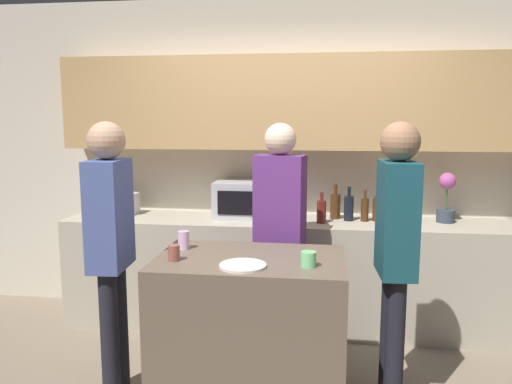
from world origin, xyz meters
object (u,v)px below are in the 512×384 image
at_px(plate_on_island, 243,266).
at_px(bottle_2, 349,208).
at_px(bottle_0, 321,211).
at_px(person_center, 396,242).
at_px(bottle_5, 394,207).
at_px(microwave, 247,199).
at_px(person_left, 110,237).
at_px(potted_plant, 446,198).
at_px(bottle_3, 365,209).
at_px(cup_0, 184,240).
at_px(toaster, 122,203).
at_px(cup_2, 309,259).
at_px(cup_1, 174,253).
at_px(bottle_4, 377,208).
at_px(bottle_1, 335,206).
at_px(person_right, 280,220).

bearing_deg(plate_on_island, bottle_2, 65.54).
relative_size(bottle_0, bottle_2, 0.89).
bearing_deg(person_center, bottle_5, -9.95).
distance_m(microwave, plate_on_island, 1.46).
bearing_deg(person_left, bottle_2, 127.20).
distance_m(potted_plant, bottle_2, 0.76).
bearing_deg(bottle_3, cup_0, -137.91).
bearing_deg(toaster, bottle_3, -1.17).
relative_size(bottle_5, person_left, 0.19).
bearing_deg(bottle_3, cup_2, -106.85).
height_order(bottle_0, cup_2, bottle_0).
relative_size(bottle_5, cup_1, 3.53).
bearing_deg(cup_0, person_center, -4.04).
relative_size(toaster, potted_plant, 0.66).
bearing_deg(bottle_4, cup_0, -139.71).
distance_m(bottle_2, plate_on_island, 1.54).
xyz_separation_m(bottle_2, plate_on_island, (-0.64, -1.40, -0.09)).
xyz_separation_m(plate_on_island, person_left, (-0.82, 0.14, 0.10)).
xyz_separation_m(bottle_1, person_right, (-0.40, -0.66, 0.00)).
xyz_separation_m(bottle_2, cup_2, (-0.28, -1.35, -0.05)).
distance_m(toaster, plate_on_island, 1.93).
bearing_deg(person_left, cup_0, 111.50).
distance_m(microwave, potted_plant, 1.59).
bearing_deg(person_center, bottle_1, 11.37).
distance_m(bottle_5, cup_0, 1.75).
distance_m(potted_plant, cup_0, 2.14).
bearing_deg(toaster, person_right, -23.88).
height_order(bottle_1, bottle_5, bottle_5).
xyz_separation_m(bottle_0, bottle_5, (0.57, 0.09, 0.03)).
xyz_separation_m(cup_1, person_center, (1.25, 0.17, 0.06)).
bearing_deg(bottle_2, microwave, 177.60).
bearing_deg(bottle_2, person_center, -79.92).
xyz_separation_m(cup_0, person_left, (-0.39, -0.19, 0.05)).
height_order(bottle_1, bottle_4, bottle_1).
xyz_separation_m(potted_plant, bottle_1, (-0.86, 0.03, -0.09)).
bearing_deg(bottle_1, microwave, -177.47).
distance_m(bottle_0, bottle_1, 0.22).
height_order(bottle_0, cup_0, bottle_0).
bearing_deg(person_right, bottle_4, -129.32).
relative_size(bottle_3, plate_on_island, 0.98).
xyz_separation_m(bottle_0, bottle_1, (0.11, 0.19, 0.01)).
xyz_separation_m(potted_plant, person_center, (-0.55, -1.20, -0.08)).
bearing_deg(bottle_0, person_left, -137.36).
bearing_deg(bottle_4, bottle_1, 170.48).
bearing_deg(cup_0, plate_on_island, -37.40).
height_order(potted_plant, bottle_5, potted_plant).
bearing_deg(person_left, bottle_5, 120.57).
distance_m(toaster, person_right, 1.55).
bearing_deg(cup_1, bottle_0, 55.54).
bearing_deg(person_right, bottle_2, -119.43).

